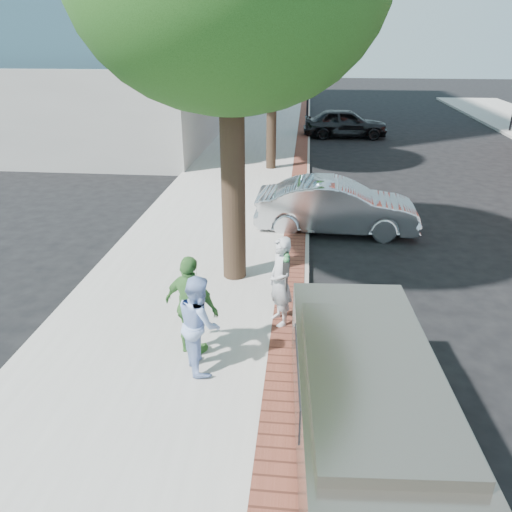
# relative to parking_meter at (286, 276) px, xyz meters

# --- Properties ---
(ground) EXTENTS (120.00, 120.00, 0.00)m
(ground) POSITION_rel_parking_meter_xyz_m (-0.65, 0.15, -1.21)
(ground) COLOR black
(ground) RESTS_ON ground
(sidewalk) EXTENTS (5.00, 60.00, 0.15)m
(sidewalk) POSITION_rel_parking_meter_xyz_m (-2.15, 8.15, -1.13)
(sidewalk) COLOR #9E9991
(sidewalk) RESTS_ON ground
(brick_strip) EXTENTS (0.60, 60.00, 0.01)m
(brick_strip) POSITION_rel_parking_meter_xyz_m (0.05, 8.15, -1.05)
(brick_strip) COLOR brown
(brick_strip) RESTS_ON sidewalk
(curb) EXTENTS (0.10, 60.00, 0.15)m
(curb) POSITION_rel_parking_meter_xyz_m (0.40, 8.15, -1.13)
(curb) COLOR gray
(curb) RESTS_ON ground
(office_base) EXTENTS (18.20, 22.20, 4.00)m
(office_base) POSITION_rel_parking_meter_xyz_m (-13.65, 22.15, 0.79)
(office_base) COLOR gray
(office_base) RESTS_ON ground
(signal_near) EXTENTS (0.70, 0.15, 3.80)m
(signal_near) POSITION_rel_parking_meter_xyz_m (0.25, 22.15, 1.05)
(signal_near) COLOR black
(signal_near) RESTS_ON ground
(tree_far) EXTENTS (4.80, 4.80, 7.14)m
(tree_far) POSITION_rel_parking_meter_xyz_m (-1.15, 12.15, 4.09)
(tree_far) COLOR black
(tree_far) RESTS_ON sidewalk
(parking_meter) EXTENTS (0.12, 0.32, 1.47)m
(parking_meter) POSITION_rel_parking_meter_xyz_m (0.00, 0.00, 0.00)
(parking_meter) COLOR gray
(parking_meter) RESTS_ON sidewalk
(person_gray) EXTENTS (0.66, 0.76, 1.75)m
(person_gray) POSITION_rel_parking_meter_xyz_m (-0.10, 0.11, -0.18)
(person_gray) COLOR #B5B6BB
(person_gray) RESTS_ON sidewalk
(person_officer) EXTENTS (0.91, 1.00, 1.67)m
(person_officer) POSITION_rel_parking_meter_xyz_m (-1.33, -1.40, -0.22)
(person_officer) COLOR #95B1E6
(person_officer) RESTS_ON sidewalk
(person_green) EXTENTS (1.15, 0.84, 1.81)m
(person_green) POSITION_rel_parking_meter_xyz_m (-1.54, -1.01, -0.15)
(person_green) COLOR #498A3E
(person_green) RESTS_ON sidewalk
(sedan_silver) EXTENTS (4.59, 1.70, 1.50)m
(sedan_silver) POSITION_rel_parking_meter_xyz_m (1.20, 5.50, -0.46)
(sedan_silver) COLOR silver
(sedan_silver) RESTS_ON ground
(bg_car) EXTENTS (4.58, 1.98, 1.54)m
(bg_car) POSITION_rel_parking_meter_xyz_m (2.36, 19.93, -0.43)
(bg_car) COLOR black
(bg_car) RESTS_ON ground
(van) EXTENTS (1.99, 4.63, 1.67)m
(van) POSITION_rel_parking_meter_xyz_m (1.15, -2.88, -0.29)
(van) COLOR gray
(van) RESTS_ON ground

